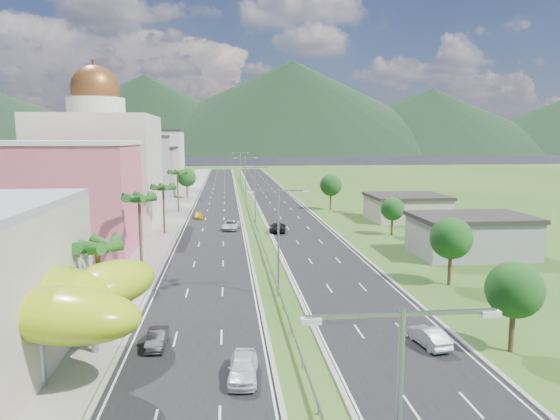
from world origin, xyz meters
name	(u,v)px	position (x,y,z in m)	size (l,w,h in m)	color
ground	(291,334)	(0.00, 0.00, 0.00)	(500.00, 500.00, 0.00)	#2D5119
road_left	(217,200)	(-7.50, 90.00, 0.02)	(11.00, 260.00, 0.04)	black
road_right	(275,200)	(7.50, 90.00, 0.02)	(11.00, 260.00, 0.04)	black
sidewalk_left	(180,201)	(-17.00, 90.00, 0.06)	(7.00, 260.00, 0.12)	gray
median_guardrail	(250,207)	(0.00, 71.99, 0.62)	(0.10, 216.06, 0.76)	gray
streetlight_median_b	(278,231)	(0.00, 10.00, 6.75)	(6.04, 0.25, 11.00)	gray
streetlight_median_c	(255,190)	(0.00, 50.00, 6.75)	(6.04, 0.25, 11.00)	gray
streetlight_median_d	(245,173)	(0.00, 95.00, 6.75)	(6.04, 0.25, 11.00)	gray
streetlight_median_e	(240,164)	(0.00, 140.00, 6.75)	(6.04, 0.25, 11.00)	gray
lime_canopy	(8,300)	(-20.00, -4.00, 4.99)	(18.00, 15.00, 7.40)	#9ABE12
pink_shophouse	(58,200)	(-28.00, 32.00, 7.50)	(20.00, 15.00, 15.00)	#D75868
domed_building	(99,164)	(-28.00, 55.00, 11.35)	(20.00, 20.00, 28.70)	beige
midrise_grey	(131,173)	(-27.00, 80.00, 8.00)	(16.00, 15.00, 16.00)	gray
midrise_beige	(146,173)	(-27.00, 102.00, 6.50)	(16.00, 15.00, 13.00)	#A09483
midrise_white	(157,160)	(-27.00, 125.00, 9.00)	(16.00, 15.00, 18.00)	silver
shed_near	(471,237)	(28.00, 25.00, 2.50)	(15.00, 10.00, 5.00)	gray
shed_far	(407,209)	(30.00, 55.00, 2.20)	(14.00, 12.00, 4.40)	#A09483
palm_tree_b	(97,249)	(-15.50, 2.00, 7.06)	(3.60, 3.60, 8.10)	#47301C
palm_tree_c	(139,201)	(-15.50, 22.00, 8.50)	(3.60, 3.60, 9.60)	#47301C
palm_tree_d	(163,189)	(-15.50, 45.00, 7.54)	(3.60, 3.60, 8.60)	#47301C
palm_tree_e	(177,174)	(-15.50, 70.00, 8.31)	(3.60, 3.60, 9.40)	#47301C
leafy_tree_lfar	(187,178)	(-15.50, 95.00, 5.58)	(4.90, 4.90, 8.05)	#47301C
leafy_tree_ra	(514,290)	(16.00, -5.00, 4.78)	(4.20, 4.20, 6.90)	#47301C
leafy_tree_rb	(451,238)	(19.00, 12.00, 5.18)	(4.55, 4.55, 7.47)	#47301C
leafy_tree_rc	(393,209)	(22.00, 40.00, 4.37)	(3.85, 3.85, 6.33)	#47301C
leafy_tree_rd	(331,185)	(18.00, 70.00, 5.58)	(4.90, 4.90, 8.05)	#47301C
mountain_ridge	(292,154)	(60.00, 450.00, 0.00)	(860.00, 140.00, 90.00)	black
car_white_near_left	(243,367)	(-4.17, -7.24, 0.85)	(1.90, 4.73, 1.61)	white
car_dark_left	(157,338)	(-10.58, -1.31, 0.69)	(1.38, 3.97, 1.31)	black
car_silver_mid_left	(231,225)	(-4.42, 47.99, 0.82)	(2.60, 5.64, 1.57)	#B5B8BE
car_yellow_far_left	(199,215)	(-10.61, 60.76, 0.65)	(1.71, 4.21, 1.22)	gold
car_silver_right	(428,336)	(10.24, -3.34, 0.77)	(1.54, 4.43, 1.46)	#B3B7BC
car_dark_far_right	(278,227)	(3.54, 44.95, 0.83)	(2.61, 5.65, 1.57)	black
motorcycle	(156,292)	(-12.30, 11.06, 0.58)	(0.51, 1.68, 1.07)	black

